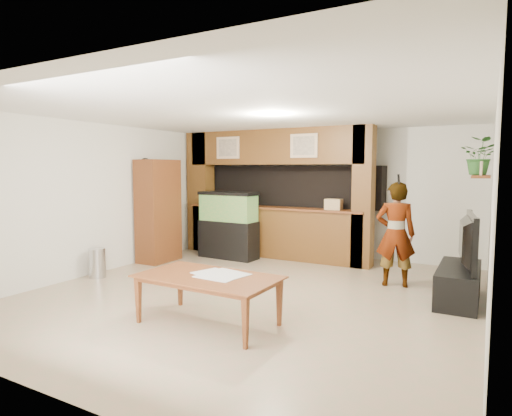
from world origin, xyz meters
The scene contains 22 objects.
floor centered at (0.00, 0.00, 0.00)m, with size 6.50×6.50×0.00m, color #9C8B6C.
ceiling centered at (0.00, 0.00, 2.60)m, with size 6.50×6.50×0.00m, color white.
wall_back centered at (0.00, 3.25, 1.30)m, with size 6.00×6.00×0.00m, color silver.
wall_left centered at (-3.00, 0.00, 1.30)m, with size 6.50×6.50×0.00m, color silver.
wall_right centered at (3.00, 0.00, 1.30)m, with size 6.50×6.50×0.00m, color silver.
partition centered at (-0.95, 2.64, 1.31)m, with size 4.20×0.99×2.60m.
wall_clock centered at (-2.97, 1.00, 1.90)m, with size 0.05×0.25×0.25m.
wall_shelf centered at (2.85, 1.95, 1.70)m, with size 0.25×0.90×0.04m, color brown.
pantry_cabinet centered at (-2.70, 1.04, 1.00)m, with size 0.50×0.81×1.99m, color brown.
trash_can centered at (-2.73, -0.44, 0.25)m, with size 0.27×0.27×0.49m, color #B2B2B7.
aquarium centered at (-1.66, 1.95, 0.66)m, with size 1.22×0.46×1.35m.
tv_stand centered at (2.65, 1.07, 0.24)m, with size 0.52×1.42×0.47m, color black.
television centered at (2.65, 1.07, 0.84)m, with size 1.29×0.17×0.74m, color black.
photo_frame centered at (2.85, 1.63, 1.82)m, with size 0.03×0.15×0.20m, color tan.
potted_plant centered at (2.82, 2.20, 2.01)m, with size 0.52×0.45×0.58m, color #2B6227.
person centered at (1.73, 1.43, 0.81)m, with size 0.59×0.39×1.62m, color tan.
microphone centered at (1.78, 1.27, 1.66)m, with size 0.03×0.03×0.15m, color black.
dining_table centered at (0.14, -1.36, 0.29)m, with size 1.64×0.92×0.58m, color brown.
newspaper_a centered at (0.19, -1.23, 0.58)m, with size 0.52×0.38×0.01m, color silver.
newspaper_b centered at (0.27, -1.31, 0.58)m, with size 0.48×0.35×0.01m, color silver.
newspaper_c centered at (0.29, -1.16, 0.58)m, with size 0.50×0.36×0.01m, color silver.
counter_box centered at (0.39, 2.45, 1.14)m, with size 0.31×0.21×0.21m, color tan.
Camera 1 is at (2.97, -5.33, 1.82)m, focal length 30.00 mm.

